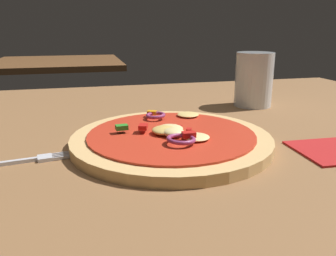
% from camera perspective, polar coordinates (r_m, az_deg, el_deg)
% --- Properties ---
extents(dining_table, '(1.36, 1.04, 0.03)m').
position_cam_1_polar(dining_table, '(0.52, -2.39, -3.77)').
color(dining_table, brown).
rests_on(dining_table, ground).
extents(pizza, '(0.29, 0.29, 0.03)m').
position_cam_1_polar(pizza, '(0.50, 0.57, -1.77)').
color(pizza, tan).
rests_on(pizza, dining_table).
extents(fork, '(0.16, 0.04, 0.00)m').
position_cam_1_polar(fork, '(0.48, -23.59, -5.14)').
color(fork, silver).
rests_on(fork, dining_table).
extents(beer_glass, '(0.08, 0.08, 0.11)m').
position_cam_1_polar(beer_glass, '(0.77, 14.09, 7.45)').
color(beer_glass, silver).
rests_on(beer_glass, dining_table).
extents(background_table, '(0.62, 0.61, 0.03)m').
position_cam_1_polar(background_table, '(1.85, -17.84, 10.26)').
color(background_table, brown).
rests_on(background_table, ground).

